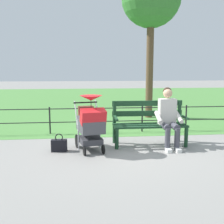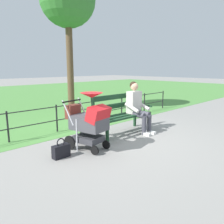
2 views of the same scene
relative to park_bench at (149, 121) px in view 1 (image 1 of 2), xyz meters
The scene contains 7 objects.
ground_plane 0.73m from the park_bench, 13.11° to the left, with size 60.00×60.00×0.00m, color gray.
grass_lawn 8.71m from the park_bench, 86.74° to the right, with size 40.00×16.00×0.01m, color #518E42.
park_bench is the anchor object (origin of this frame).
person_on_bench 0.46m from the park_bench, 149.14° to the left, with size 0.53×0.74×1.28m.
stroller 1.35m from the park_bench, 16.03° to the left, with size 0.66×0.96×1.15m.
handbag 2.01m from the park_bench, 10.01° to the left, with size 0.32×0.14×0.37m.
park_fence 1.20m from the park_bench, 89.95° to the right, with size 8.48×0.04×0.70m.
Camera 1 is at (0.93, 5.71, 1.69)m, focal length 43.77 mm.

